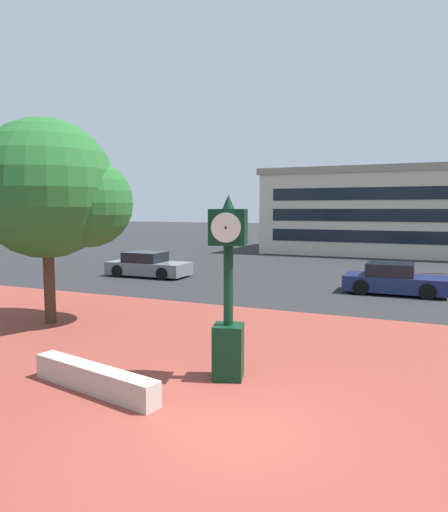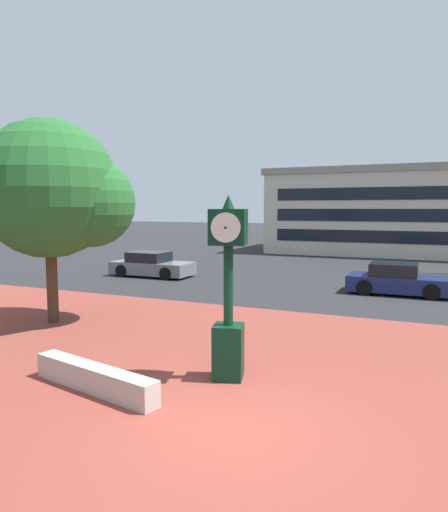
{
  "view_description": "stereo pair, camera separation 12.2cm",
  "coord_description": "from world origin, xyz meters",
  "px_view_note": "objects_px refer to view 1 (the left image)",
  "views": [
    {
      "loc": [
        2.67,
        -6.72,
        3.56
      ],
      "look_at": [
        -1.12,
        2.04,
        2.58
      ],
      "focal_mm": 32.82,
      "sensor_mm": 36.0,
      "label": 1
    },
    {
      "loc": [
        2.78,
        -6.67,
        3.56
      ],
      "look_at": [
        -1.12,
        2.04,
        2.58
      ],
      "focal_mm": 32.82,
      "sensor_mm": 36.0,
      "label": 2
    }
  ],
  "objects_px": {
    "civic_building": "(416,211)",
    "car_street_mid": "(394,280)",
    "plaza_tree": "(55,192)",
    "street_clock": "(228,290)",
    "car_street_near": "(148,265)"
  },
  "relations": [
    {
      "from": "plaza_tree",
      "to": "car_street_mid",
      "type": "xyz_separation_m",
      "value": [
        9.27,
        9.43,
        -3.48
      ]
    },
    {
      "from": "street_clock",
      "to": "plaza_tree",
      "type": "xyz_separation_m",
      "value": [
        -6.72,
        2.34,
        2.16
      ]
    },
    {
      "from": "car_street_near",
      "to": "civic_building",
      "type": "height_order",
      "value": "civic_building"
    },
    {
      "from": "plaza_tree",
      "to": "car_street_mid",
      "type": "bearing_deg",
      "value": 45.51
    },
    {
      "from": "car_street_near",
      "to": "car_street_mid",
      "type": "bearing_deg",
      "value": 88.63
    },
    {
      "from": "civic_building",
      "to": "car_street_mid",
      "type": "bearing_deg",
      "value": -91.06
    },
    {
      "from": "plaza_tree",
      "to": "street_clock",
      "type": "bearing_deg",
      "value": -19.23
    },
    {
      "from": "car_street_near",
      "to": "civic_building",
      "type": "xyz_separation_m",
      "value": [
        12.54,
        19.27,
        2.76
      ]
    },
    {
      "from": "plaza_tree",
      "to": "civic_building",
      "type": "xyz_separation_m",
      "value": [
        9.62,
        28.91,
        -0.72
      ]
    },
    {
      "from": "street_clock",
      "to": "car_street_near",
      "type": "bearing_deg",
      "value": 113.63
    },
    {
      "from": "civic_building",
      "to": "street_clock",
      "type": "bearing_deg",
      "value": -95.31
    },
    {
      "from": "plaza_tree",
      "to": "car_street_near",
      "type": "relative_size",
      "value": 1.46
    },
    {
      "from": "car_street_mid",
      "to": "civic_building",
      "type": "bearing_deg",
      "value": 178.8
    },
    {
      "from": "car_street_mid",
      "to": "street_clock",
      "type": "bearing_deg",
      "value": -12.33
    },
    {
      "from": "plaza_tree",
      "to": "civic_building",
      "type": "bearing_deg",
      "value": 71.59
    }
  ]
}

